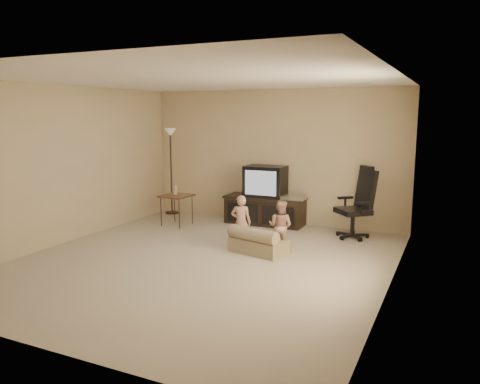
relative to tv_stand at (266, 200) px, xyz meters
The scene contains 9 objects.
floor 2.53m from the tv_stand, 88.53° to the right, with size 5.50×5.50×0.00m, color #B4A88F.
room_shell 2.71m from the tv_stand, 88.53° to the right, with size 5.50×5.50×5.50m.
tv_stand is the anchor object (origin of this frame).
office_chair 1.77m from the tv_stand, ahead, with size 0.78×0.78×1.21m.
side_table 1.66m from the tv_stand, 152.30° to the right, with size 0.54×0.54×0.77m.
floor_lamp 2.28m from the tv_stand, behind, with size 0.27×0.27×1.76m.
child_sofa 1.91m from the tv_stand, 71.77° to the right, with size 0.91×0.65×0.41m.
toddler_left 1.73m from the tv_stand, 80.44° to the right, with size 0.31×0.22×0.84m, color tan.
toddler_right 1.81m from the tv_stand, 61.04° to the right, with size 0.38×0.21×0.79m, color tan.
Camera 1 is at (3.14, -5.49, 2.05)m, focal length 35.00 mm.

